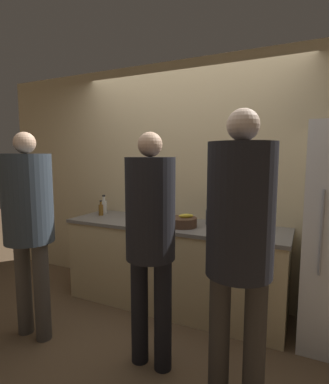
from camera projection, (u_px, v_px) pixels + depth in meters
ground_plane at (158, 322)px, 2.86m from camera, size 14.00×14.00×0.00m
wall_back at (186, 181)px, 3.34m from camera, size 5.20×0.06×2.60m
counter at (174, 264)px, 3.15m from camera, size 2.27×0.70×0.89m
person_left at (29, 214)px, 2.52m from camera, size 0.40×0.40×1.77m
person_center at (151, 230)px, 2.16m from camera, size 0.36×0.36×1.74m
person_right at (240, 234)px, 1.74m from camera, size 0.39×0.39×1.84m
fruit_bowl at (183, 222)px, 2.94m from camera, size 0.28×0.28×0.13m
utensil_crock at (211, 217)px, 3.03m from camera, size 0.10×0.10×0.26m
bottle_clear at (104, 206)px, 3.59m from camera, size 0.07×0.07×0.23m
bottle_amber at (101, 209)px, 3.49m from camera, size 0.05×0.05×0.18m
cup_yellow at (215, 224)px, 2.88m from camera, size 0.09×0.09×0.08m
potted_plant at (233, 212)px, 2.99m from camera, size 0.15×0.15×0.25m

